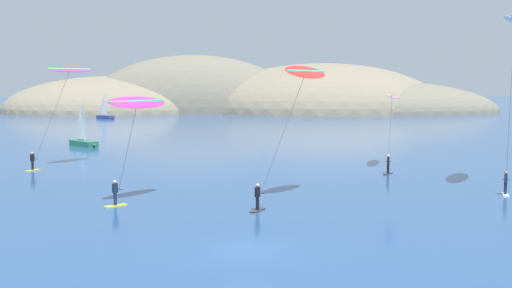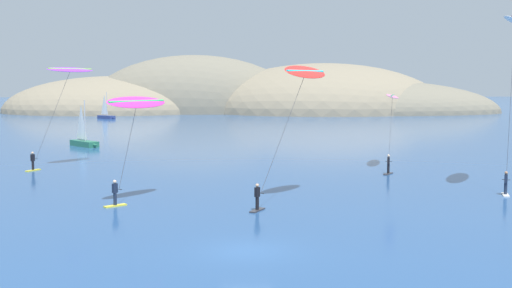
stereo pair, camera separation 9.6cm
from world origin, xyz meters
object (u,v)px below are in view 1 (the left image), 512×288
(sailboat_near, at_px, (85,141))
(sailboat_far, at_px, (106,116))
(kitesurfer_red, at_px, (302,82))
(kitesurfer_magenta, at_px, (135,110))
(kitesurfer_pink, at_px, (392,102))
(kitesurfer_purple, at_px, (67,77))

(sailboat_near, height_order, sailboat_far, same)
(sailboat_near, bearing_deg, sailboat_far, 97.07)
(kitesurfer_red, bearing_deg, kitesurfer_magenta, -178.55)
(kitesurfer_pink, bearing_deg, kitesurfer_purple, 174.58)
(kitesurfer_purple, distance_m, kitesurfer_magenta, 20.65)
(sailboat_far, xyz_separation_m, kitesurfer_red, (29.16, -95.77, 7.30))
(sailboat_far, bearing_deg, kitesurfer_pink, -63.73)
(kitesurfer_purple, bearing_deg, sailboat_near, 96.96)
(sailboat_far, distance_m, kitesurfer_pink, 89.67)
(sailboat_far, distance_m, kitesurfer_magenta, 97.90)
(sailboat_near, relative_size, kitesurfer_pink, 0.70)
(kitesurfer_purple, relative_size, kitesurfer_red, 1.03)
(sailboat_far, distance_m, kitesurfer_red, 100.38)
(sailboat_near, height_order, kitesurfer_purple, kitesurfer_purple)
(sailboat_near, relative_size, kitesurfer_red, 0.62)
(kitesurfer_pink, bearing_deg, sailboat_near, 146.64)
(sailboat_near, height_order, kitesurfer_magenta, kitesurfer_magenta)
(sailboat_near, distance_m, kitesurfer_pink, 39.06)
(kitesurfer_magenta, bearing_deg, kitesurfer_purple, 114.67)
(kitesurfer_pink, relative_size, kitesurfer_magenta, 1.15)
(kitesurfer_pink, height_order, kitesurfer_magenta, kitesurfer_magenta)
(kitesurfer_magenta, bearing_deg, sailboat_far, 100.69)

